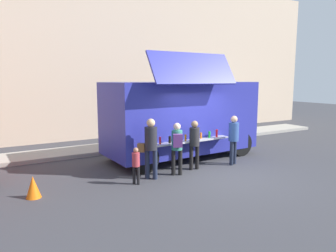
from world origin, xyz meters
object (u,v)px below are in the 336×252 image
(food_truck_main, at_px, (182,117))
(customer_front_ordering, at_px, (194,141))
(child_near_queue, at_px, (136,162))
(customer_mid_with_backpack, at_px, (177,144))
(trash_bin, at_px, (221,128))
(traffic_cone_orange, at_px, (33,187))
(customer_rear_waiting, at_px, (150,144))
(customer_extra_browsing, at_px, (234,136))

(food_truck_main, bearing_deg, customer_front_ordering, -110.34)
(food_truck_main, height_order, child_near_queue, food_truck_main)
(food_truck_main, bearing_deg, customer_mid_with_backpack, -128.67)
(food_truck_main, bearing_deg, trash_bin, 28.70)
(trash_bin, relative_size, customer_mid_with_backpack, 0.61)
(child_near_queue, bearing_deg, traffic_cone_orange, 136.94)
(food_truck_main, height_order, traffic_cone_orange, food_truck_main)
(customer_mid_with_backpack, xyz_separation_m, customer_rear_waiting, (-0.85, 0.10, 0.07))
(food_truck_main, distance_m, traffic_cone_orange, 5.70)
(child_near_queue, bearing_deg, customer_mid_with_backpack, -30.38)
(customer_rear_waiting, bearing_deg, child_near_queue, 152.15)
(food_truck_main, xyz_separation_m, trash_bin, (3.86, 2.32, -1.05))
(customer_rear_waiting, distance_m, customer_extra_browsing, 3.16)
(traffic_cone_orange, bearing_deg, customer_extra_browsing, -1.34)
(traffic_cone_orange, relative_size, customer_extra_browsing, 0.33)
(customer_front_ordering, relative_size, customer_mid_with_backpack, 0.99)
(trash_bin, xyz_separation_m, child_near_queue, (-6.59, -4.23, 0.13))
(trash_bin, distance_m, customer_extra_browsing, 4.97)
(food_truck_main, relative_size, customer_rear_waiting, 3.17)
(food_truck_main, xyz_separation_m, customer_extra_browsing, (1.00, -1.71, -0.53))
(traffic_cone_orange, xyz_separation_m, customer_front_ordering, (4.84, 0.03, 0.68))
(customer_extra_browsing, bearing_deg, traffic_cone_orange, 66.91)
(food_truck_main, height_order, customer_rear_waiting, food_truck_main)
(customer_front_ordering, xyz_separation_m, customer_extra_browsing, (1.50, -0.18, 0.05))
(customer_front_ordering, distance_m, child_near_queue, 2.29)
(trash_bin, bearing_deg, customer_mid_with_backpack, -141.56)
(customer_extra_browsing, bearing_deg, customer_front_ordering, 61.57)
(traffic_cone_orange, relative_size, customer_mid_with_backpack, 0.34)
(food_truck_main, height_order, customer_mid_with_backpack, food_truck_main)
(customer_rear_waiting, bearing_deg, customer_front_ordering, -44.30)
(customer_mid_with_backpack, distance_m, child_near_queue, 1.46)
(trash_bin, relative_size, customer_front_ordering, 0.61)
(traffic_cone_orange, relative_size, customer_front_ordering, 0.35)
(customer_mid_with_backpack, height_order, customer_rear_waiting, customer_rear_waiting)
(customer_front_ordering, distance_m, customer_rear_waiting, 1.67)
(customer_mid_with_backpack, relative_size, customer_extra_browsing, 0.95)
(traffic_cone_orange, relative_size, trash_bin, 0.56)
(food_truck_main, bearing_deg, child_near_queue, -147.30)
(customer_front_ordering, bearing_deg, customer_mid_with_backpack, 116.23)
(trash_bin, relative_size, customer_extra_browsing, 0.58)
(food_truck_main, bearing_deg, customer_rear_waiting, -144.37)
(food_truck_main, xyz_separation_m, customer_mid_with_backpack, (-1.32, -1.79, -0.55))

